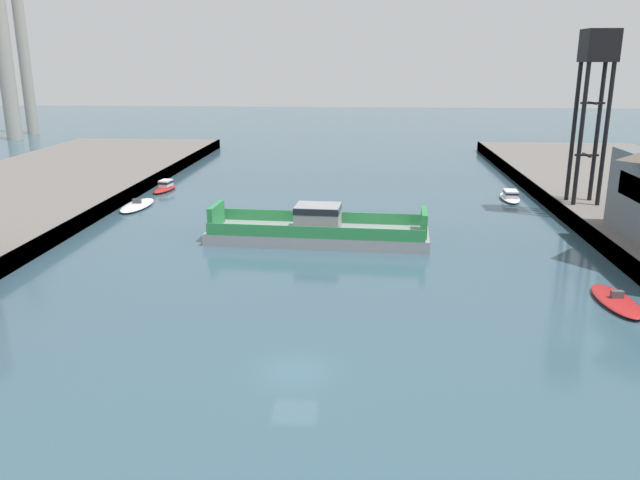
# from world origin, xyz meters

# --- Properties ---
(ground_plane) EXTENTS (400.00, 400.00, 0.00)m
(ground_plane) POSITION_xyz_m (0.00, 0.00, 0.00)
(ground_plane) COLOR #385666
(chain_ferry) EXTENTS (20.93, 7.17, 3.52)m
(chain_ferry) POSITION_xyz_m (-0.67, 26.01, 1.08)
(chain_ferry) COLOR #939399
(chain_ferry) RESTS_ON ground
(moored_boat_near_left) EXTENTS (2.68, 6.76, 1.00)m
(moored_boat_near_left) POSITION_xyz_m (21.43, 11.64, 0.26)
(moored_boat_near_left) COLOR red
(moored_boat_near_left) RESTS_ON ground
(moored_boat_near_right) EXTENTS (2.56, 5.74, 1.38)m
(moored_boat_near_right) POSITION_xyz_m (-22.41, 48.36, 0.51)
(moored_boat_near_right) COLOR red
(moored_boat_near_right) RESTS_ON ground
(moored_boat_mid_left) EXTENTS (2.51, 6.75, 1.23)m
(moored_boat_mid_left) POSITION_xyz_m (21.41, 46.15, 0.45)
(moored_boat_mid_left) COLOR white
(moored_boat_mid_left) RESTS_ON ground
(moored_boat_far_left) EXTENTS (3.00, 7.75, 0.99)m
(moored_boat_far_left) POSITION_xyz_m (-22.68, 38.68, 0.25)
(moored_boat_far_left) COLOR white
(moored_boat_far_left) RESTS_ON ground
(crane_tower) EXTENTS (3.23, 3.23, 17.93)m
(crane_tower) POSITION_xyz_m (27.15, 37.83, 15.60)
(crane_tower) COLOR black
(crane_tower) RESTS_ON quay_right
(smokestack_distant_a) EXTENTS (2.65, 2.65, 32.02)m
(smokestack_distant_a) POSITION_xyz_m (-73.02, 110.72, 17.03)
(smokestack_distant_a) COLOR #9E998E
(smokestack_distant_a) RESTS_ON ground
(smokestack_distant_b) EXTENTS (3.41, 3.41, 36.25)m
(smokestack_distant_b) POSITION_xyz_m (-71.42, 99.95, 19.16)
(smokestack_distant_b) COLOR #9E998E
(smokestack_distant_b) RESTS_ON ground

